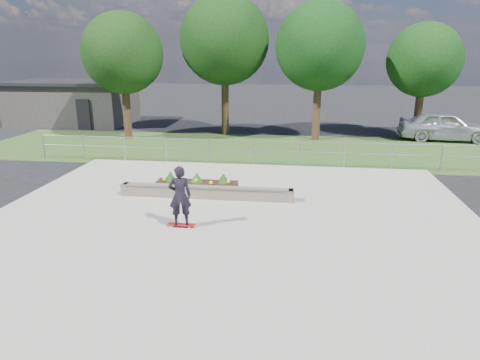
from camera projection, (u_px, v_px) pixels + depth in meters
name	position (u px, v px, depth m)	size (l,w,h in m)	color
ground	(226.00, 232.00, 12.11)	(120.00, 120.00, 0.00)	black
grass_verge	(260.00, 149.00, 22.57)	(30.00, 8.00, 0.02)	#2B461C
concrete_slab	(226.00, 231.00, 12.11)	(15.00, 15.00, 0.06)	gray
fence	(253.00, 149.00, 19.02)	(20.06, 0.06, 1.20)	#9A9DA2
building	(74.00, 102.00, 30.54)	(8.40, 5.40, 3.00)	#322F2C
tree_far_left	(123.00, 53.00, 24.09)	(4.55, 4.55, 7.15)	#331F14
tree_mid_left	(224.00, 40.00, 25.09)	(5.25, 5.25, 8.25)	#2E2112
tree_mid_right	(320.00, 46.00, 23.56)	(4.90, 4.90, 7.70)	#362015
tree_far_right	(424.00, 60.00, 24.45)	(4.20, 4.20, 6.60)	#332414
grind_ledge	(206.00, 192.00, 14.73)	(6.00, 0.44, 0.43)	brown
planter_bed	(196.00, 185.00, 15.61)	(3.00, 1.20, 0.61)	black
skateboarder	(180.00, 196.00, 12.04)	(0.80, 0.55, 1.82)	silver
parked_car	(445.00, 126.00, 24.55)	(2.02, 5.02, 1.71)	#A7ADB1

